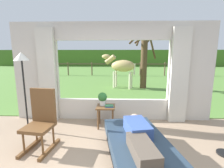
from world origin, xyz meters
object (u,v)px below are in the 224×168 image
object	(u,v)px
rocking_chair	(41,120)
book_stack	(109,106)
potted_plant	(103,98)
recliner_sofa	(138,150)
side_table	(106,110)
floor_lamp_left	(22,68)
reclining_person	(139,134)
horse	(121,66)
pasture_tree	(144,58)

from	to	relation	value
rocking_chair	book_stack	bearing A→B (deg)	43.33
rocking_chair	potted_plant	distance (m)	1.46
recliner_sofa	side_table	xyz separation A→B (m)	(-0.61, 1.33, 0.21)
side_table	potted_plant	distance (m)	0.29
potted_plant	recliner_sofa	bearing A→B (deg)	-63.52
book_stack	floor_lamp_left	xyz separation A→B (m)	(-1.89, -0.20, 0.91)
side_table	book_stack	size ratio (longest dim) A/B	2.63
reclining_person	book_stack	bearing A→B (deg)	101.07
reclining_person	horse	bearing A→B (deg)	80.93
recliner_sofa	rocking_chair	distance (m)	1.83
rocking_chair	floor_lamp_left	bearing A→B (deg)	142.20
recliner_sofa	rocking_chair	bearing A→B (deg)	156.64
horse	pasture_tree	distance (m)	1.20
potted_plant	horse	world-z (taller)	horse
rocking_chair	side_table	xyz separation A→B (m)	(1.14, 0.93, -0.12)
potted_plant	book_stack	xyz separation A→B (m)	(0.17, -0.11, -0.16)
book_stack	pasture_tree	distance (m)	5.02
side_table	floor_lamp_left	bearing A→B (deg)	-172.13
reclining_person	potted_plant	xyz separation A→B (m)	(-0.69, 1.44, 0.18)
side_table	horse	world-z (taller)	horse
recliner_sofa	rocking_chair	size ratio (longest dim) A/B	1.64
book_stack	recliner_sofa	bearing A→B (deg)	-67.76
side_table	book_stack	distance (m)	0.15
rocking_chair	pasture_tree	size ratio (longest dim) A/B	0.37
horse	reclining_person	bearing A→B (deg)	-160.52
recliner_sofa	pasture_tree	xyz separation A→B (m)	(1.00, 5.96, 1.33)
reclining_person	potted_plant	world-z (taller)	potted_plant
floor_lamp_left	pasture_tree	distance (m)	5.95
recliner_sofa	book_stack	bearing A→B (deg)	101.82
floor_lamp_left	horse	distance (m)	5.39
reclining_person	side_table	xyz separation A→B (m)	(-0.61, 1.38, -0.10)
side_table	pasture_tree	bearing A→B (deg)	70.85
reclining_person	floor_lamp_left	distance (m)	2.82
reclining_person	floor_lamp_left	size ratio (longest dim) A/B	0.80
side_table	floor_lamp_left	distance (m)	2.09
horse	side_table	bearing A→B (deg)	-167.67
side_table	reclining_person	bearing A→B (deg)	-66.06
rocking_chair	horse	world-z (taller)	horse
reclining_person	pasture_tree	world-z (taller)	pasture_tree
recliner_sofa	floor_lamp_left	xyz separation A→B (m)	(-2.41, 1.08, 1.23)
book_stack	pasture_tree	world-z (taller)	pasture_tree
reclining_person	pasture_tree	distance (m)	6.17
recliner_sofa	pasture_tree	size ratio (longest dim) A/B	0.61
rocking_chair	potted_plant	world-z (taller)	rocking_chair
side_table	pasture_tree	distance (m)	5.03
recliner_sofa	potted_plant	distance (m)	1.63
side_table	potted_plant	size ratio (longest dim) A/B	1.63
reclining_person	pasture_tree	bearing A→B (deg)	70.16
potted_plant	pasture_tree	world-z (taller)	pasture_tree
recliner_sofa	reclining_person	world-z (taller)	reclining_person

